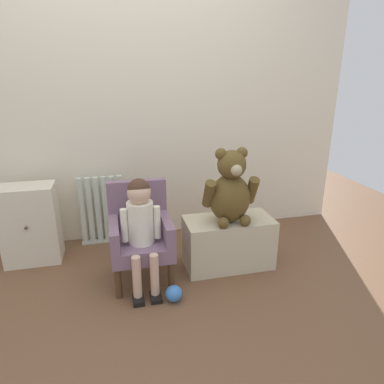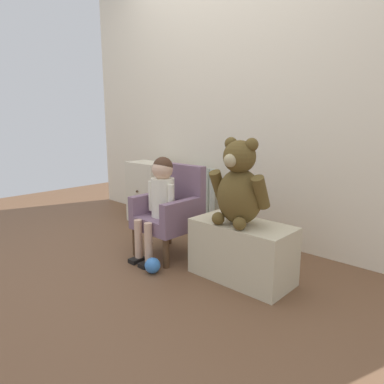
{
  "view_description": "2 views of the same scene",
  "coord_description": "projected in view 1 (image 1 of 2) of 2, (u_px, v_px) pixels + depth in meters",
  "views": [
    {
      "loc": [
        -0.15,
        -1.72,
        1.36
      ],
      "look_at": [
        0.37,
        0.39,
        0.6
      ],
      "focal_mm": 32.0,
      "sensor_mm": 36.0,
      "label": 1
    },
    {
      "loc": [
        1.81,
        -1.29,
        0.99
      ],
      "look_at": [
        0.26,
        0.37,
        0.52
      ],
      "focal_mm": 32.0,
      "sensor_mm": 36.0,
      "label": 2
    }
  ],
  "objects": [
    {
      "name": "large_teddy_bear",
      "position": [
        230.0,
        190.0,
        2.35
      ],
      "size": [
        0.38,
        0.27,
        0.53
      ],
      "color": "brown",
      "rests_on": "low_bench"
    },
    {
      "name": "low_bench",
      "position": [
        228.0,
        242.0,
        2.52
      ],
      "size": [
        0.64,
        0.32,
        0.37
      ],
      "primitive_type": "cube",
      "color": "beige",
      "rests_on": "ground_plane"
    },
    {
      "name": "child_armchair",
      "position": [
        140.0,
        233.0,
        2.32
      ],
      "size": [
        0.4,
        0.41,
        0.67
      ],
      "color": "slate",
      "rests_on": "ground_plane"
    },
    {
      "name": "back_wall",
      "position": [
        125.0,
        95.0,
        2.7
      ],
      "size": [
        3.8,
        0.05,
        2.4
      ],
      "primitive_type": "cube",
      "color": "beige",
      "rests_on": "ground_plane"
    },
    {
      "name": "child_figure",
      "position": [
        141.0,
        219.0,
        2.17
      ],
      "size": [
        0.25,
        0.35,
        0.74
      ],
      "color": "white",
      "rests_on": "ground_plane"
    },
    {
      "name": "radiator",
      "position": [
        102.0,
        211.0,
        2.83
      ],
      "size": [
        0.37,
        0.05,
        0.58
      ],
      "color": "silver",
      "rests_on": "ground_plane"
    },
    {
      "name": "ground_plane",
      "position": [
        148.0,
        312.0,
        2.05
      ],
      "size": [
        6.0,
        6.0,
        0.0
      ],
      "primitive_type": "plane",
      "color": "brown"
    },
    {
      "name": "toy_ball",
      "position": [
        174.0,
        294.0,
        2.14
      ],
      "size": [
        0.11,
        0.11,
        0.11
      ],
      "primitive_type": "sphere",
      "color": "#3A78C7",
      "rests_on": "ground_plane"
    },
    {
      "name": "small_dresser",
      "position": [
        30.0,
        224.0,
        2.54
      ],
      "size": [
        0.4,
        0.27,
        0.6
      ],
      "color": "beige",
      "rests_on": "ground_plane"
    }
  ]
}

